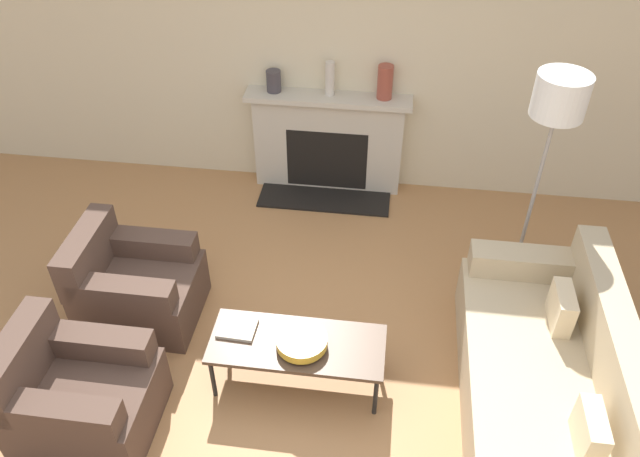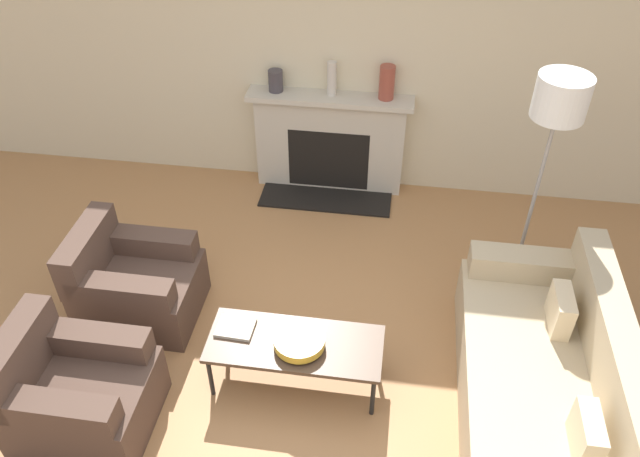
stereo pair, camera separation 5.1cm
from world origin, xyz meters
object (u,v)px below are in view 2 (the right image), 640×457
Objects in this scene: fireplace at (330,143)px; mantel_vase_center_right at (387,82)px; bowl at (299,341)px; couch at (549,390)px; mantel_vase_center_left at (332,78)px; mantel_vase_left at (276,81)px; floor_lamp at (556,118)px; armchair_far at (134,284)px; book at (235,328)px; coffee_table at (295,346)px; armchair_near at (76,392)px.

fireplace is 4.97× the size of mantel_vase_center_right.
fireplace is 2.46m from bowl.
mantel_vase_center_left reaches higher than couch.
mantel_vase_left is at bearing -180.00° from mantel_vase_center_right.
floor_lamp reaches higher than mantel_vase_left.
mantel_vase_center_left is (-1.72, 1.12, -0.35)m from floor_lamp.
book is (0.92, -0.41, 0.11)m from armchair_far.
fireplace is 2.33m from armchair_far.
mantel_vase_left reaches higher than coffee_table.
mantel_vase_center_right is at bearing 72.72° from book.
couch is 6.91× the size of mantel_vase_center_right.
mantel_vase_center_left reaches higher than armchair_near.
couch is at bearing -81.38° from armchair_near.
armchair_near is at bearing -113.08° from mantel_vase_center_left.
mantel_vase_center_left is at bearing 92.67° from bowl.
bowl is 0.19× the size of floor_lamp.
armchair_near is (-3.03, -0.46, 0.00)m from couch.
couch is 6.17× the size of bowl.
mantel_vase_left is 1.02m from mantel_vase_center_right.
armchair_far is 1.43m from coffee_table.
armchair_near is at bearing -104.12° from mantel_vase_left.
coffee_table is 0.65× the size of floor_lamp.
bowl is (1.38, 0.51, 0.15)m from armchair_near.
armchair_near is at bearing -159.85° from bowl.
armchair_far is at bearing -110.81° from mantel_vase_left.
bowl is 1.73× the size of mantel_vase_left.
mantel_vase_left is at bearing 178.24° from fireplace.
coffee_table is at bearing -109.42° from armchair_far.
armchair_far is 2.71× the size of mantel_vase_center_left.
mantel_vase_left is at bearing 103.75° from coffee_table.
mantel_vase_left is 0.65× the size of mantel_vase_center_right.
coffee_table is at bearing 146.52° from bowl.
coffee_table is at bearing -68.48° from armchair_near.
mantel_vase_center_right is (0.42, 2.44, 0.79)m from coffee_table.
couch is 1.66m from bowl.
mantel_vase_center_left is (0.52, 0.00, 0.06)m from mantel_vase_left.
fireplace reaches higher than bowl.
floor_lamp reaches higher than fireplace.
couch is at bearing -63.26° from mantel_vase_center_right.
fireplace is 3.07m from couch.
couch is at bearing -47.77° from mantel_vase_left.
mantel_vase_center_right is at bearing 0.00° from mantel_vase_center_left.
floor_lamp is 5.89× the size of mantel_vase_center_right.
couch is at bearing -1.33° from book.
floor_lamp reaches higher than mantel_vase_center_left.
mantel_vase_center_right is at bearing 0.00° from mantel_vase_left.
mantel_vase_center_left is at bearing -180.00° from mantel_vase_center_right.
couch is 8.15× the size of book.
floor_lamp is 9.12× the size of mantel_vase_left.
coffee_table is at bearing -92.43° from couch.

